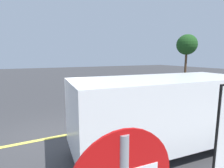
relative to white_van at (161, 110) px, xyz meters
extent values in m
plane|color=#38383A|center=(-2.81, 2.30, -1.27)|extent=(80.00, 80.00, 0.00)
cube|color=#E0D14C|center=(0.19, 2.30, -1.26)|extent=(28.00, 0.16, 0.01)
cube|color=white|center=(0.02, 0.00, 0.02)|extent=(5.34, 2.40, 1.82)
cube|color=black|center=(-2.05, 0.16, 0.42)|extent=(0.30, 1.85, 0.80)
cylinder|color=black|center=(-1.66, 1.13, -0.89)|extent=(0.78, 0.32, 0.76)
cylinder|color=black|center=(1.87, 0.86, -0.89)|extent=(0.78, 0.32, 0.76)
cube|color=#B7BABF|center=(4.54, 4.38, -0.63)|extent=(4.21, 1.90, 0.63)
cube|color=black|center=(4.33, 4.37, 0.00)|extent=(2.03, 1.65, 0.63)
cylinder|color=black|center=(5.95, 5.32, -0.95)|extent=(0.64, 0.23, 0.64)
cylinder|color=black|center=(5.97, 3.48, -0.95)|extent=(0.64, 0.23, 0.64)
cylinder|color=black|center=(3.10, 5.27, -0.95)|extent=(0.64, 0.23, 0.64)
cylinder|color=black|center=(3.13, 3.44, -0.95)|extent=(0.64, 0.23, 0.64)
cylinder|color=#513823|center=(12.54, 10.27, 0.46)|extent=(0.24, 0.24, 3.46)
sphere|color=#1E4C1C|center=(12.54, 10.27, 2.80)|extent=(2.20, 2.20, 2.20)
camera|label=1|loc=(-3.46, -3.80, 1.53)|focal=28.40mm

